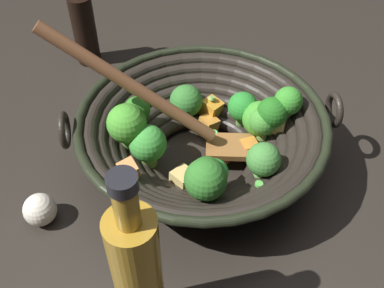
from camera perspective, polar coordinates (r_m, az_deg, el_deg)
ground_plane at (r=0.74m, az=1.16°, el=-2.54°), size 4.00×4.00×0.00m
wok at (r=0.69m, az=1.30°, el=1.14°), size 0.41×0.37×0.25m
soy_sauce_bottle at (r=0.93m, az=-13.13°, el=13.78°), size 0.04×0.04×0.19m
cooking_oil_bottle at (r=0.51m, az=-6.72°, el=-15.42°), size 0.05×0.05×0.26m
garlic_bulb at (r=0.69m, az=-18.18°, el=-7.67°), size 0.05×0.05×0.05m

